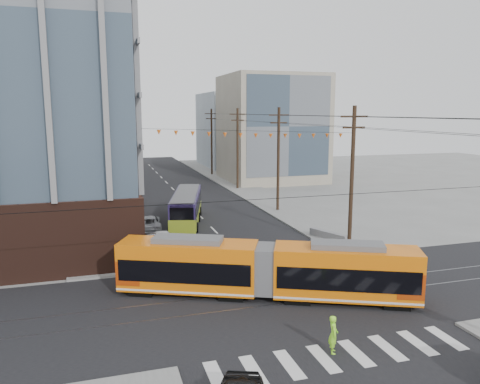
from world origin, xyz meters
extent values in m
plane|color=slate|center=(0.00, 0.00, 0.00)|extent=(160.00, 160.00, 0.00)
cube|color=#8C99A5|center=(-17.00, 52.00, 9.00)|extent=(18.00, 16.00, 18.00)
cube|color=gray|center=(16.00, 48.00, 8.00)|extent=(14.00, 14.00, 16.00)
cube|color=gray|center=(-14.00, 72.00, 10.00)|extent=(16.00, 18.00, 20.00)
cube|color=#8C99A5|center=(18.00, 68.00, 7.00)|extent=(16.00, 16.00, 14.00)
cylinder|color=black|center=(8.50, 56.00, 5.50)|extent=(0.30, 0.30, 11.00)
imported|color=#9FA2AD|center=(-5.40, 15.01, 0.67)|extent=(2.36, 4.31, 1.35)
imported|color=silver|center=(-5.25, 16.08, 0.64)|extent=(2.28, 4.61, 1.29)
imported|color=slate|center=(-5.67, 21.61, 0.69)|extent=(2.68, 5.11, 1.37)
imported|color=#9BFF2B|center=(-0.15, -2.63, 0.86)|extent=(0.62, 0.74, 1.73)
cube|color=gray|center=(8.30, 13.95, 0.37)|extent=(2.23, 3.77, 0.75)
camera|label=1|loc=(-9.72, -19.84, 10.57)|focal=35.00mm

